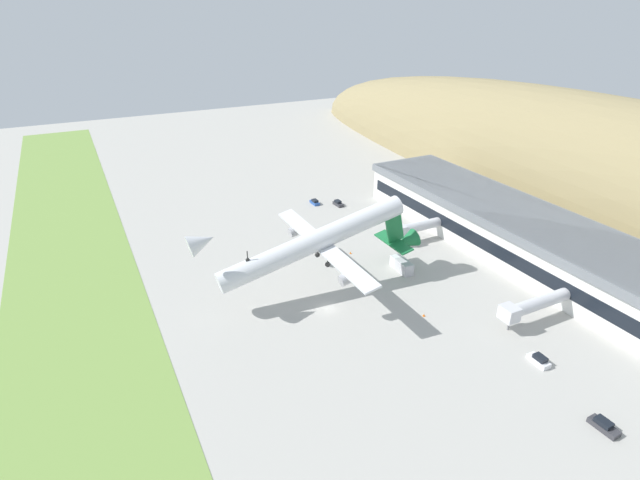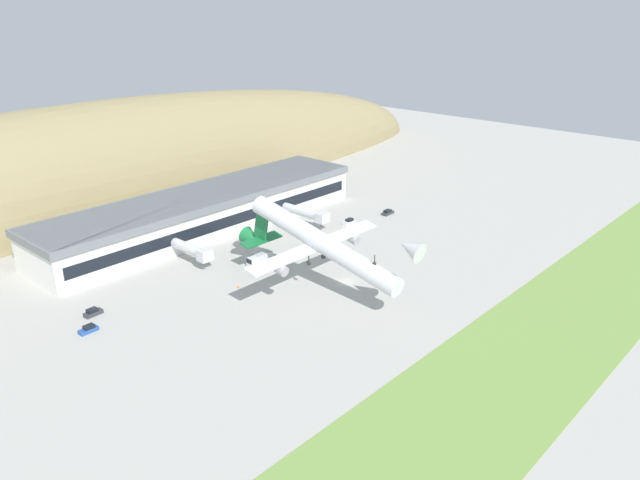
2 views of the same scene
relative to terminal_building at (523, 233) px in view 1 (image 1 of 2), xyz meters
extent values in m
plane|color=#ADAAA3|center=(-0.26, -53.75, -6.27)|extent=(423.63, 423.63, 0.00)
cube|color=#759947|center=(-0.26, -100.31, -6.23)|extent=(381.27, 28.16, 0.08)
ellipsoid|color=#8E7F56|center=(-11.18, 46.65, -6.27)|extent=(341.79, 50.13, 65.74)
cube|color=white|center=(0.00, 0.02, -0.73)|extent=(101.18, 21.65, 11.08)
cube|color=slate|center=(0.00, 0.02, 3.81)|extent=(102.38, 22.85, 1.99)
cube|color=black|center=(0.00, -10.86, -1.28)|extent=(97.13, 0.16, 3.10)
cylinder|color=silver|center=(-18.44, -17.09, -2.27)|extent=(2.60, 12.58, 2.60)
cube|color=silver|center=(-18.44, -23.38, -2.27)|extent=(3.38, 2.86, 2.86)
cylinder|color=slate|center=(-18.44, -22.88, -4.27)|extent=(0.36, 0.36, 4.00)
cylinder|color=silver|center=(21.85, -18.51, -2.27)|extent=(2.60, 15.42, 2.60)
cube|color=silver|center=(21.85, -26.22, -2.27)|extent=(3.38, 2.86, 2.86)
cylinder|color=slate|center=(21.85, -25.72, -4.27)|extent=(0.36, 0.36, 4.00)
cylinder|color=silver|center=(-7.86, -53.13, 5.74)|extent=(4.47, 42.61, 13.56)
cone|color=silver|center=(-7.86, -76.36, 10.86)|extent=(4.38, 5.75, 5.34)
cone|color=#196B38|center=(-7.86, -29.47, 0.51)|extent=(4.38, 6.62, 5.53)
cube|color=#196B38|center=(-7.86, -32.96, 5.80)|extent=(0.50, 5.87, 9.68)
cube|color=#196B38|center=(-7.86, -32.74, 1.24)|extent=(11.63, 3.13, 1.03)
cube|color=silver|center=(-7.86, -51.05, 4.49)|extent=(40.59, 3.61, 1.22)
cylinder|color=#9E9EA3|center=(-20.04, -51.57, 3.06)|extent=(2.30, 4.01, 3.02)
cylinder|color=#9E9EA3|center=(4.32, -51.57, 3.06)|extent=(2.30, 4.01, 3.02)
cylinder|color=#2D2D2D|center=(-10.32, -51.05, 2.16)|extent=(0.28, 0.28, 2.20)
cylinder|color=#2D2D2D|center=(-10.32, -51.05, 1.06)|extent=(0.45, 1.10, 1.10)
cylinder|color=#2D2D2D|center=(-5.40, -51.05, 2.16)|extent=(0.28, 0.28, 2.20)
cylinder|color=#2D2D2D|center=(-5.40, -51.05, 1.06)|extent=(0.45, 1.10, 1.10)
cylinder|color=#2D2D2D|center=(-7.86, -67.71, 5.95)|extent=(0.22, 0.22, 1.98)
cylinder|color=#2D2D2D|center=(-7.86, -67.71, 4.96)|extent=(0.30, 0.82, 0.82)
cube|color=silver|center=(31.51, -28.30, -5.82)|extent=(4.10, 1.87, 0.91)
cube|color=black|center=(31.72, -28.31, -4.99)|extent=(2.26, 1.56, 0.75)
cube|color=#333338|center=(-49.46, -24.42, -5.83)|extent=(4.04, 1.94, 0.88)
cube|color=black|center=(-49.65, -24.43, -5.03)|extent=(2.25, 1.58, 0.72)
cube|color=#264C99|center=(-53.84, -30.38, -5.86)|extent=(3.90, 1.76, 0.82)
cube|color=black|center=(-53.65, -30.38, -5.11)|extent=(2.15, 1.48, 0.67)
cube|color=#333338|center=(46.62, -31.58, -5.86)|extent=(4.47, 2.05, 0.83)
cube|color=black|center=(46.40, -31.58, -5.10)|extent=(2.48, 1.69, 0.68)
cube|color=silver|center=(-9.20, -30.48, -4.99)|extent=(2.32, 2.53, 2.57)
cube|color=black|center=(-10.32, -30.42, -4.52)|extent=(0.20, 2.05, 1.13)
cube|color=#B7B7BC|center=(-5.78, -30.68, -4.85)|extent=(4.78, 2.67, 2.85)
cube|color=orange|center=(10.79, -37.45, -6.26)|extent=(0.52, 0.52, 0.03)
cone|color=orange|center=(10.79, -37.45, -5.97)|extent=(0.40, 0.40, 0.55)
cube|color=orange|center=(-19.70, -37.06, -6.26)|extent=(0.52, 0.52, 0.03)
cone|color=orange|center=(-19.70, -37.06, -5.97)|extent=(0.40, 0.40, 0.55)
camera|label=1|loc=(76.36, -93.99, 51.84)|focal=28.00mm
camera|label=2|loc=(-104.59, -139.90, 57.26)|focal=35.00mm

